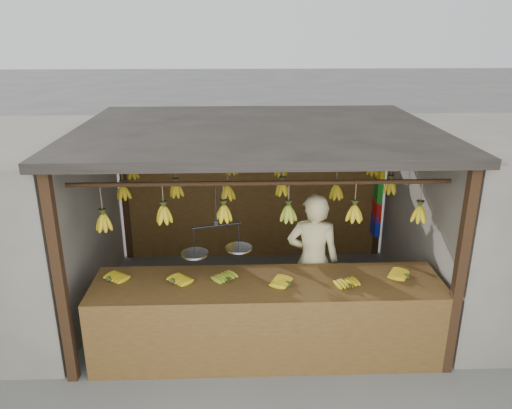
{
  "coord_description": "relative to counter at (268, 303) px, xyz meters",
  "views": [
    {
      "loc": [
        -0.23,
        -5.94,
        3.53
      ],
      "look_at": [
        0.0,
        0.3,
        1.3
      ],
      "focal_mm": 35.0,
      "sensor_mm": 36.0,
      "label": 1
    }
  ],
  "objects": [
    {
      "name": "counter",
      "position": [
        0.0,
        0.0,
        0.0
      ],
      "size": [
        3.84,
        0.87,
        0.96
      ],
      "color": "brown",
      "rests_on": "ground"
    },
    {
      "name": "vendor",
      "position": [
        0.58,
        0.72,
        0.14
      ],
      "size": [
        0.68,
        0.5,
        1.71
      ],
      "primitive_type": "imported",
      "rotation": [
        0.0,
        0.0,
        2.99
      ],
      "color": "beige",
      "rests_on": "ground"
    },
    {
      "name": "balance_scale",
      "position": [
        -0.55,
        0.24,
        0.56
      ],
      "size": [
        0.76,
        0.42,
        0.78
      ],
      "color": "black",
      "rests_on": "ground"
    },
    {
      "name": "bag_bundles",
      "position": [
        1.86,
        2.59,
        0.28
      ],
      "size": [
        0.08,
        0.26,
        1.26
      ],
      "color": "yellow",
      "rests_on": "ground"
    },
    {
      "name": "ground",
      "position": [
        -0.08,
        1.24,
        -0.71
      ],
      "size": [
        80.0,
        80.0,
        0.0
      ],
      "primitive_type": "plane",
      "color": "#5B5B57"
    },
    {
      "name": "hanging_bananas",
      "position": [
        -0.08,
        1.24,
        0.9
      ],
      "size": [
        3.63,
        2.22,
        0.38
      ],
      "color": "gold",
      "rests_on": "ground"
    },
    {
      "name": "stall",
      "position": [
        -0.08,
        1.57,
        1.26
      ],
      "size": [
        4.3,
        3.3,
        2.4
      ],
      "color": "black",
      "rests_on": "ground"
    }
  ]
}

